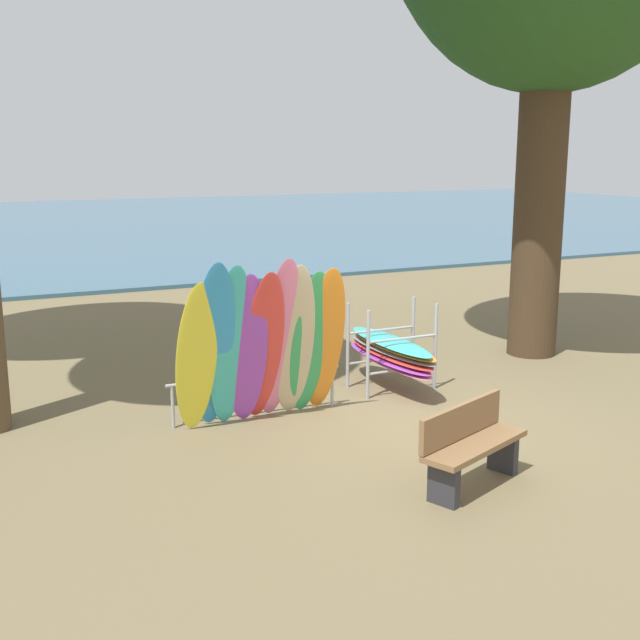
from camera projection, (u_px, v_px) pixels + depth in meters
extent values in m
plane|color=brown|center=(398.00, 425.00, 10.00)|extent=(80.00, 80.00, 0.00)
cube|color=#38607A|center=(62.00, 226.00, 35.54)|extent=(80.00, 36.00, 0.10)
cylinder|color=#42301E|center=(540.00, 186.00, 12.92)|extent=(0.80, 0.80, 5.62)
ellipsoid|color=yellow|center=(197.00, 358.00, 9.47)|extent=(0.55, 0.56, 1.91)
ellipsoid|color=#2D8ED1|center=(213.00, 347.00, 9.54)|extent=(0.56, 0.74, 2.14)
ellipsoid|color=#38B2AD|center=(230.00, 347.00, 9.64)|extent=(0.54, 0.62, 2.09)
ellipsoid|color=purple|center=(247.00, 350.00, 9.76)|extent=(0.58, 0.62, 1.96)
ellipsoid|color=red|center=(263.00, 347.00, 9.85)|extent=(0.53, 0.68, 1.98)
ellipsoid|color=pink|center=(279.00, 339.00, 9.93)|extent=(0.56, 0.70, 2.13)
ellipsoid|color=#C6B289|center=(294.00, 341.00, 10.04)|extent=(0.59, 0.66, 2.04)
ellipsoid|color=#339E56|center=(310.00, 343.00, 10.15)|extent=(0.55, 0.60, 1.94)
ellipsoid|color=orange|center=(325.00, 340.00, 10.24)|extent=(0.57, 0.68, 1.97)
cylinder|color=#9EA0A5|center=(173.00, 407.00, 9.83)|extent=(0.04, 0.04, 0.55)
cylinder|color=#9EA0A5|center=(332.00, 386.00, 10.68)|extent=(0.04, 0.04, 0.55)
cylinder|color=#9EA0A5|center=(255.00, 376.00, 10.19)|extent=(2.32, 0.12, 0.04)
cylinder|color=#9EA0A5|center=(368.00, 355.00, 10.92)|extent=(0.05, 0.05, 1.25)
cylinder|color=#9EA0A5|center=(435.00, 347.00, 11.39)|extent=(0.05, 0.05, 1.25)
cylinder|color=#9EA0A5|center=(348.00, 346.00, 11.45)|extent=(0.05, 0.05, 1.25)
cylinder|color=#9EA0A5|center=(413.00, 338.00, 11.92)|extent=(0.05, 0.05, 1.25)
cylinder|color=#9EA0A5|center=(402.00, 370.00, 11.21)|extent=(1.10, 0.04, 0.04)
cylinder|color=#9EA0A5|center=(403.00, 339.00, 11.12)|extent=(1.10, 0.04, 0.04)
cylinder|color=#9EA0A5|center=(381.00, 360.00, 11.74)|extent=(1.10, 0.04, 0.04)
cylinder|color=#9EA0A5|center=(381.00, 330.00, 11.65)|extent=(1.10, 0.04, 0.04)
ellipsoid|color=pink|center=(392.00, 361.00, 11.47)|extent=(0.60, 2.12, 0.06)
ellipsoid|color=purple|center=(388.00, 358.00, 11.43)|extent=(0.51, 2.10, 0.06)
ellipsoid|color=red|center=(391.00, 353.00, 11.44)|extent=(0.51, 2.10, 0.06)
ellipsoid|color=gray|center=(392.00, 349.00, 11.43)|extent=(0.56, 2.11, 0.06)
ellipsoid|color=orange|center=(393.00, 345.00, 11.43)|extent=(0.52, 2.10, 0.06)
ellipsoid|color=#38B2AD|center=(390.00, 341.00, 11.39)|extent=(0.53, 2.11, 0.06)
cube|color=#2D2D33|center=(444.00, 484.00, 7.71)|extent=(0.21, 0.33, 0.42)
cube|color=#2D2D33|center=(503.00, 453.00, 8.52)|extent=(0.21, 0.33, 0.42)
cube|color=olive|center=(476.00, 445.00, 8.07)|extent=(1.45, 0.89, 0.06)
cube|color=olive|center=(461.00, 421.00, 8.14)|extent=(1.32, 0.57, 0.36)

